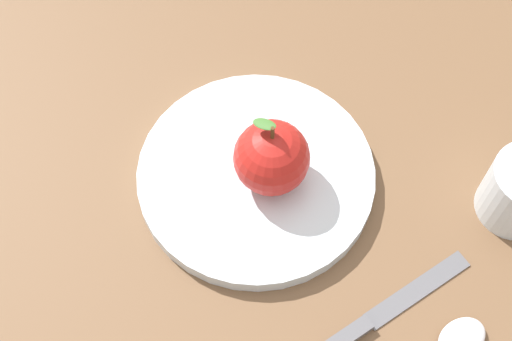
% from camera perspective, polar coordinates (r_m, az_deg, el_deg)
% --- Properties ---
extents(ground_plane, '(2.40, 2.40, 0.00)m').
position_cam_1_polar(ground_plane, '(0.72, 1.48, -2.72)').
color(ground_plane, brown).
extents(dinner_plate, '(0.24, 0.24, 0.02)m').
position_cam_1_polar(dinner_plate, '(0.72, 0.00, -0.37)').
color(dinner_plate, silver).
rests_on(dinner_plate, ground_plane).
extents(apple, '(0.07, 0.07, 0.09)m').
position_cam_1_polar(apple, '(0.68, 1.24, 1.03)').
color(apple, '#B21E19').
rests_on(apple, dinner_plate).
extents(knife, '(0.06, 0.20, 0.01)m').
position_cam_1_polar(knife, '(0.68, 8.63, -11.98)').
color(knife, '#59595E').
rests_on(knife, ground_plane).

